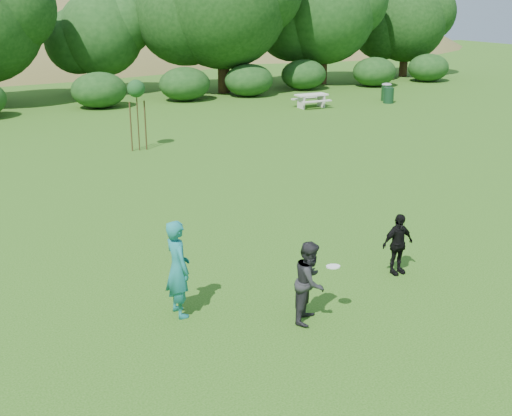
{
  "coord_description": "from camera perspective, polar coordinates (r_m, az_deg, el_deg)",
  "views": [
    {
      "loc": [
        -6.52,
        -10.26,
        6.03
      ],
      "look_at": [
        0.0,
        3.0,
        1.1
      ],
      "focal_mm": 45.0,
      "sensor_mm": 36.0,
      "label": 1
    }
  ],
  "objects": [
    {
      "name": "picnic_table",
      "position": [
        36.43,
        4.94,
        9.68
      ],
      "size": [
        1.8,
        1.48,
        0.76
      ],
      "color": "beige",
      "rests_on": "ground"
    },
    {
      "name": "sapling",
      "position": [
        26.22,
        -10.61,
        10.23
      ],
      "size": [
        0.7,
        0.7,
        2.85
      ],
      "color": "#352814",
      "rests_on": "ground"
    },
    {
      "name": "hillside",
      "position": [
        80.96,
        -21.36,
        4.32
      ],
      "size": [
        150.0,
        72.0,
        52.0
      ],
      "color": "olive",
      "rests_on": "ground"
    },
    {
      "name": "frisbee",
      "position": [
        12.34,
        6.87,
        -5.18
      ],
      "size": [
        0.27,
        0.27,
        0.05
      ],
      "color": "white",
      "rests_on": "ground"
    },
    {
      "name": "tree_row",
      "position": [
        40.16,
        -12.66,
        16.37
      ],
      "size": [
        53.92,
        10.38,
        9.62
      ],
      "color": "#3A2616",
      "rests_on": "ground"
    },
    {
      "name": "trash_can_near",
      "position": [
        38.67,
        11.7,
        9.78
      ],
      "size": [
        0.6,
        0.6,
        0.9
      ],
      "primitive_type": "cylinder",
      "color": "#143821",
      "rests_on": "ground"
    },
    {
      "name": "trash_can_lidded",
      "position": [
        39.58,
        11.51,
        10.11
      ],
      "size": [
        0.6,
        0.6,
        1.05
      ],
      "color": "#153B1D",
      "rests_on": "ground"
    },
    {
      "name": "player_teal",
      "position": [
        12.58,
        -6.96,
        -5.35
      ],
      "size": [
        0.51,
        0.74,
        1.97
      ],
      "primitive_type": "imported",
      "rotation": [
        0.0,
        0.0,
        1.63
      ],
      "color": "#186F70",
      "rests_on": "ground"
    },
    {
      "name": "player_grey",
      "position": [
        12.38,
        4.84,
        -6.54
      ],
      "size": [
        0.99,
        0.99,
        1.62
      ],
      "primitive_type": "imported",
      "rotation": [
        0.0,
        0.0,
        0.77
      ],
      "color": "#242426",
      "rests_on": "ground"
    },
    {
      "name": "player_black",
      "position": [
        14.76,
        12.48,
        -3.14
      ],
      "size": [
        0.85,
        0.38,
        1.42
      ],
      "primitive_type": "imported",
      "rotation": [
        0.0,
        0.0,
        0.05
      ],
      "color": "black",
      "rests_on": "ground"
    },
    {
      "name": "ground",
      "position": [
        13.57,
        5.66,
        -8.03
      ],
      "size": [
        120.0,
        120.0,
        0.0
      ],
      "primitive_type": "plane",
      "color": "#19470C",
      "rests_on": "ground"
    }
  ]
}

